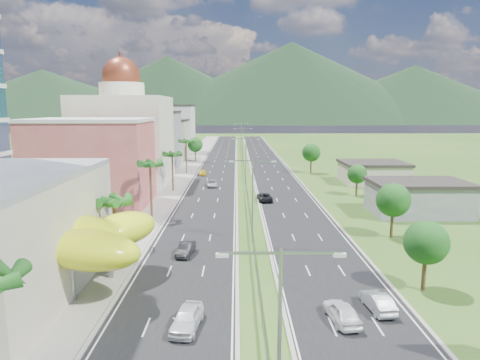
{
  "coord_description": "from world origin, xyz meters",
  "views": [
    {
      "loc": [
        -2.05,
        -43.91,
        17.44
      ],
      "look_at": [
        -1.55,
        17.72,
        7.0
      ],
      "focal_mm": 32.0,
      "sensor_mm": 36.0,
      "label": 1
    }
  ],
  "objects": [
    {
      "name": "ground",
      "position": [
        0.0,
        0.0,
        0.0
      ],
      "size": [
        500.0,
        500.0,
        0.0
      ],
      "primitive_type": "plane",
      "color": "#2D5119",
      "rests_on": "ground"
    },
    {
      "name": "road_left",
      "position": [
        -7.5,
        90.0,
        0.02
      ],
      "size": [
        11.0,
        260.0,
        0.04
      ],
      "primitive_type": "cube",
      "color": "black",
      "rests_on": "ground"
    },
    {
      "name": "road_right",
      "position": [
        7.5,
        90.0,
        0.02
      ],
      "size": [
        11.0,
        260.0,
        0.04
      ],
      "primitive_type": "cube",
      "color": "black",
      "rests_on": "ground"
    },
    {
      "name": "sidewalk_left",
      "position": [
        -17.0,
        90.0,
        0.06
      ],
      "size": [
        7.0,
        260.0,
        0.12
      ],
      "primitive_type": "cube",
      "color": "gray",
      "rests_on": "ground"
    },
    {
      "name": "median_guardrail",
      "position": [
        0.0,
        71.99,
        0.62
      ],
      "size": [
        0.1,
        216.06,
        0.76
      ],
      "color": "gray",
      "rests_on": "ground"
    },
    {
      "name": "streetlight_median_a",
      "position": [
        0.0,
        -25.0,
        6.75
      ],
      "size": [
        6.04,
        0.25,
        11.0
      ],
      "color": "gray",
      "rests_on": "ground"
    },
    {
      "name": "streetlight_median_b",
      "position": [
        0.0,
        10.0,
        6.75
      ],
      "size": [
        6.04,
        0.25,
        11.0
      ],
      "color": "gray",
      "rests_on": "ground"
    },
    {
      "name": "streetlight_median_c",
      "position": [
        0.0,
        50.0,
        6.75
      ],
      "size": [
        6.04,
        0.25,
        11.0
      ],
      "color": "gray",
      "rests_on": "ground"
    },
    {
      "name": "streetlight_median_d",
      "position": [
        0.0,
        95.0,
        6.75
      ],
      "size": [
        6.04,
        0.25,
        11.0
      ],
      "color": "gray",
      "rests_on": "ground"
    },
    {
      "name": "streetlight_median_e",
      "position": [
        0.0,
        140.0,
        6.75
      ],
      "size": [
        6.04,
        0.25,
        11.0
      ],
      "color": "gray",
      "rests_on": "ground"
    },
    {
      "name": "lime_canopy",
      "position": [
        -20.0,
        -4.0,
        4.99
      ],
      "size": [
        18.0,
        15.0,
        7.4
      ],
      "color": "#CEE216",
      "rests_on": "ground"
    },
    {
      "name": "pink_shophouse",
      "position": [
        -28.0,
        32.0,
        7.5
      ],
      "size": [
        20.0,
        15.0,
        15.0
      ],
      "primitive_type": "cube",
      "color": "#BA4C4D",
      "rests_on": "ground"
    },
    {
      "name": "domed_building",
      "position": [
        -28.0,
        55.0,
        11.35
      ],
      "size": [
        20.0,
        20.0,
        28.7
      ],
      "color": "beige",
      "rests_on": "ground"
    },
    {
      "name": "midrise_grey",
      "position": [
        -27.0,
        80.0,
        8.0
      ],
      "size": [
        16.0,
        15.0,
        16.0
      ],
      "primitive_type": "cube",
      "color": "slate",
      "rests_on": "ground"
    },
    {
      "name": "midrise_beige",
      "position": [
        -27.0,
        102.0,
        6.5
      ],
      "size": [
        16.0,
        15.0,
        13.0
      ],
      "primitive_type": "cube",
      "color": "#B1A891",
      "rests_on": "ground"
    },
    {
      "name": "midrise_white",
      "position": [
        -27.0,
        125.0,
        9.0
      ],
      "size": [
        16.0,
        15.0,
        18.0
      ],
      "primitive_type": "cube",
      "color": "silver",
      "rests_on": "ground"
    },
    {
      "name": "shed_near",
      "position": [
        28.0,
        25.0,
        2.5
      ],
      "size": [
        15.0,
        10.0,
        5.0
      ],
      "primitive_type": "cube",
      "color": "slate",
      "rests_on": "ground"
    },
    {
      "name": "shed_far",
      "position": [
        30.0,
        55.0,
        2.2
      ],
      "size": [
        14.0,
        12.0,
        4.4
      ],
      "primitive_type": "cube",
      "color": "#B1A891",
      "rests_on": "ground"
    },
    {
      "name": "palm_tree_b",
      "position": [
        -15.5,
        2.0,
        7.06
      ],
      "size": [
        3.6,
        3.6,
        8.1
      ],
      "color": "#47301C",
      "rests_on": "ground"
    },
    {
      "name": "palm_tree_c",
      "position": [
        -15.5,
        22.0,
        8.5
      ],
      "size": [
        3.6,
        3.6,
        9.6
      ],
      "color": "#47301C",
      "rests_on": "ground"
    },
    {
      "name": "palm_tree_d",
      "position": [
        -15.5,
        45.0,
        7.54
      ],
      "size": [
        3.6,
        3.6,
        8.6
      ],
      "color": "#47301C",
      "rests_on": "ground"
    },
    {
      "name": "palm_tree_e",
      "position": [
        -15.5,
        70.0,
        8.31
      ],
      "size": [
        3.6,
        3.6,
        9.4
      ],
      "color": "#47301C",
      "rests_on": "ground"
    },
    {
      "name": "leafy_tree_lfar",
      "position": [
        -15.5,
        95.0,
        5.58
      ],
      "size": [
        4.9,
        4.9,
        8.05
      ],
      "color": "#47301C",
      "rests_on": "ground"
    },
    {
      "name": "leafy_tree_ra",
      "position": [
        16.0,
        -5.0,
        4.78
      ],
      "size": [
        4.2,
        4.2,
        6.9
      ],
      "color": "#47301C",
      "rests_on": "ground"
    },
    {
      "name": "leafy_tree_rb",
      "position": [
        19.0,
        12.0,
        5.18
      ],
      "size": [
        4.55,
        4.55,
        7.47
      ],
      "color": "#47301C",
      "rests_on": "ground"
    },
    {
      "name": "leafy_tree_rc",
      "position": [
        22.0,
        40.0,
        4.37
      ],
      "size": [
        3.85,
        3.85,
        6.33
      ],
      "color": "#47301C",
      "rests_on": "ground"
    },
    {
      "name": "leafy_tree_rd",
      "position": [
        18.0,
        70.0,
        5.58
      ],
      "size": [
        4.9,
        4.9,
        8.05
      ],
      "color": "#47301C",
      "rests_on": "ground"
    },
    {
      "name": "mountain_ridge",
      "position": [
        60.0,
        450.0,
        0.0
      ],
      "size": [
        860.0,
        140.0,
        90.0
      ],
      "primitive_type": null,
      "color": "black",
      "rests_on": "ground"
    },
    {
      "name": "car_white_near_left",
      "position": [
        -6.02,
        -12.16,
        0.89
      ],
      "size": [
        2.67,
        5.22,
        1.7
      ],
      "primitive_type": "imported",
      "rotation": [
        0.0,
        0.0,
        -0.14
      ],
      "color": "white",
      "rests_on": "road_left"
    },
    {
      "name": "car_dark_left",
      "position": [
        -8.15,
        5.13,
        0.77
      ],
      "size": [
        2.11,
        4.61,
        1.47
      ],
      "primitive_type": "imported",
      "rotation": [
        0.0,
        0.0,
        -0.13
      ],
      "color": "black",
      "rests_on": "road_left"
    },
    {
      "name": "car_silver_mid_left",
      "position": [
        -7.59,
        49.96,
        0.75
      ],
      "size": [
        3.01,
        5.35,
        1.41
      ],
      "primitive_type": "imported",
      "rotation": [
        0.0,
        0.0,
        0.14
      ],
      "color": "#A8ABB0",
      "rests_on": "road_left"
    },
    {
      "name": "car_yellow_far_left",
      "position": [
        -10.9,
        66.63,
        0.68
      ],
      "size": [
        2.07,
        4.5,
        1.27
      ],
      "primitive_type": "imported",
      "rotation": [
        0.0,
        0.0,
        0.07
      ],
      "color": "gold",
      "rests_on": "road_left"
    },
    {
      "name": "car_white_near_right",
      "position": [
        6.6,
        -11.14,
        0.87
      ],
      "size": [
        2.63,
        5.09,
        1.66
      ],
      "primitive_type": "imported",
      "rotation": [
        0.0,
        0.0,
        3.29
      ],
      "color": "white",
      "rests_on": "road_right"
    },
    {
      "name": "car_silver_right",
      "position": [
        10.18,
        -9.14,
        0.81
      ],
      "size": [
        2.12,
        4.84,
        1.55
      ],
      "primitive_type": "imported",
      "rotation": [
        0.0,
        0.0,
        3.25
      ],
      "color": "#A6A8AD",
      "rests_on": "road_right"
    },
    {
      "name": "car_dark_far_right",
      "position": [
        3.2,
        35.17,
        0.81
      ],
      "size": [
        2.93,
        5.68,
        1.53
      ],
      "primitive_type": "imported",
      "rotation": [
        0.0,
        0.0,
        3.21
      ],
      "color": "black",
      "rests_on": "road_right"
    },
    {
      "name": "motorcycle",
      "position": [
        -12.3,
        5.88,
        0.59
      ],
      "size": [
        0.76,
        1.76,
        1.09
      ],
      "primitive_type": "imported",
      "rotation": [
        0.0,
        0.0,
        -0.15
      ],
      "color": "black",
      "rests_on": "road_left"
    }
  ]
}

